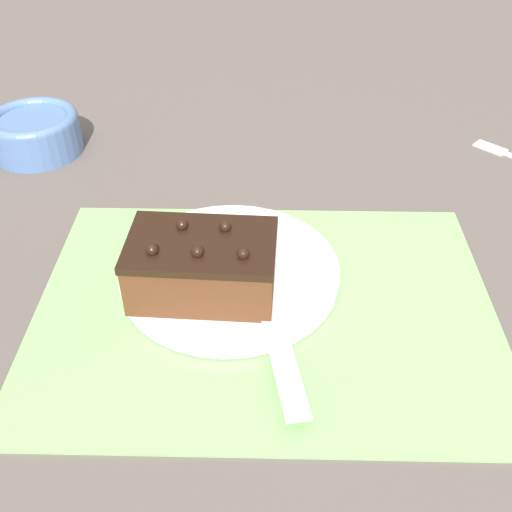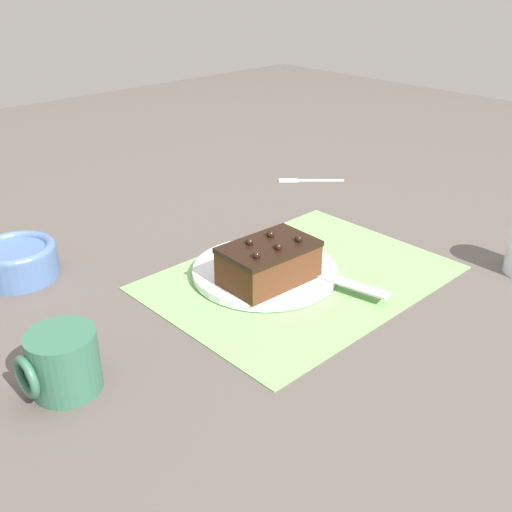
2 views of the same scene
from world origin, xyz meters
name	(u,v)px [view 2 (image 2 of 2)]	position (x,y,z in m)	size (l,w,h in m)	color
ground_plane	(301,278)	(0.00, 0.00, 0.00)	(3.00, 3.00, 0.00)	#544C47
placemat_woven	(301,277)	(0.00, 0.00, 0.00)	(0.46, 0.34, 0.00)	#7AB266
cake_plate	(265,271)	(0.04, -0.04, 0.01)	(0.23, 0.23, 0.01)	white
chocolate_cake	(269,262)	(0.06, -0.01, 0.05)	(0.15, 0.10, 0.07)	#512D19
serving_knife	(293,264)	(0.00, -0.02, 0.02)	(0.07, 0.25, 0.01)	#472D19
small_bowl	(17,260)	(0.32, -0.31, 0.03)	(0.12, 0.12, 0.06)	#4C6B9E
coffee_mug	(62,362)	(0.40, -0.01, 0.04)	(0.09, 0.08, 0.08)	#33664C
dessert_fork	(305,180)	(-0.35, -0.31, 0.00)	(0.12, 0.11, 0.01)	#B7BABF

